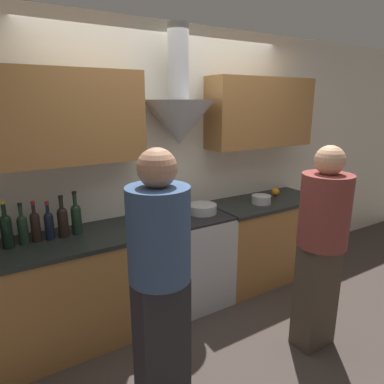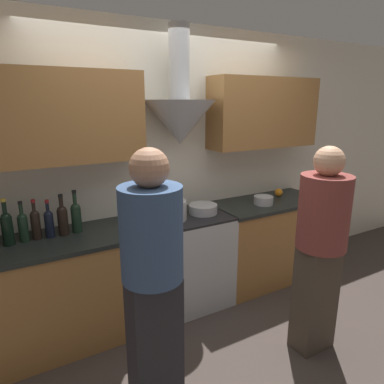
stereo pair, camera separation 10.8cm
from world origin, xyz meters
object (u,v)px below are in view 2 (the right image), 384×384
(stock_pot, at_px, (171,210))
(orange_fruit, at_px, (279,192))
(wine_bottle_7, at_px, (49,222))
(wine_bottle_9, at_px, (76,216))
(stove_range, at_px, (187,259))
(mixing_bowl, at_px, (203,209))
(wine_bottle_6, at_px, (36,223))
(wine_bottle_8, at_px, (63,218))
(person_foreground_left, at_px, (153,278))
(wine_bottle_4, at_px, (7,227))
(saucepan, at_px, (263,200))
(person_foreground_right, at_px, (320,244))
(wine_bottle_5, at_px, (23,225))

(stock_pot, xyz_separation_m, orange_fruit, (1.38, 0.11, -0.04))
(wine_bottle_7, bearing_deg, wine_bottle_9, 2.44)
(stove_range, relative_size, wine_bottle_7, 2.97)
(stock_pot, distance_m, mixing_bowl, 0.34)
(wine_bottle_6, relative_size, wine_bottle_9, 0.91)
(wine_bottle_9, xyz_separation_m, stock_pot, (0.79, -0.11, -0.05))
(wine_bottle_6, relative_size, wine_bottle_8, 0.95)
(person_foreground_left, bearing_deg, wine_bottle_9, 101.36)
(wine_bottle_4, bearing_deg, saucepan, -3.23)
(wine_bottle_7, height_order, person_foreground_right, person_foreground_right)
(wine_bottle_9, distance_m, saucepan, 1.83)
(wine_bottle_5, xyz_separation_m, person_foreground_left, (0.60, -1.06, -0.09))
(wine_bottle_9, bearing_deg, mixing_bowl, -4.64)
(wine_bottle_4, distance_m, person_foreground_right, 2.31)
(wine_bottle_8, bearing_deg, wine_bottle_4, -178.72)
(wine_bottle_9, distance_m, stock_pot, 0.80)
(wine_bottle_7, distance_m, mixing_bowl, 1.35)
(wine_bottle_5, bearing_deg, person_foreground_left, -60.46)
(wine_bottle_8, distance_m, saucepan, 1.94)
(orange_fruit, height_order, saucepan, orange_fruit)
(stove_range, relative_size, person_foreground_right, 0.55)
(wine_bottle_9, distance_m, mixing_bowl, 1.14)
(wine_bottle_7, xyz_separation_m, stock_pot, (1.00, -0.10, -0.03))
(wine_bottle_6, height_order, person_foreground_right, person_foreground_right)
(wine_bottle_7, relative_size, orange_fruit, 3.43)
(saucepan, relative_size, person_foreground_left, 0.12)
(wine_bottle_8, bearing_deg, person_foreground_left, -73.16)
(stove_range, xyz_separation_m, wine_bottle_7, (-1.17, 0.07, 0.56))
(wine_bottle_8, bearing_deg, mixing_bowl, -3.86)
(orange_fruit, distance_m, saucepan, 0.38)
(stock_pot, bearing_deg, wine_bottle_4, 175.93)
(stock_pot, relative_size, orange_fruit, 3.11)
(wine_bottle_5, height_order, person_foreground_left, person_foreground_left)
(wine_bottle_7, height_order, saucepan, wine_bottle_7)
(mixing_bowl, xyz_separation_m, person_foreground_right, (0.40, -1.04, -0.05))
(mixing_bowl, bearing_deg, person_foreground_left, -133.79)
(orange_fruit, bearing_deg, person_foreground_left, -151.71)
(wine_bottle_9, relative_size, stock_pot, 1.27)
(wine_bottle_7, xyz_separation_m, saucepan, (2.03, -0.14, -0.08))
(wine_bottle_4, relative_size, person_foreground_right, 0.22)
(wine_bottle_6, relative_size, orange_fruit, 3.59)
(wine_bottle_7, bearing_deg, orange_fruit, 0.31)
(stock_pot, height_order, person_foreground_right, person_foreground_right)
(wine_bottle_4, xyz_separation_m, person_foreground_right, (2.02, -1.11, -0.15))
(wine_bottle_7, bearing_deg, wine_bottle_6, 174.02)
(person_foreground_right, bearing_deg, orange_fruit, 60.34)
(mixing_bowl, bearing_deg, stock_pot, -177.18)
(wine_bottle_9, bearing_deg, wine_bottle_5, 179.77)
(wine_bottle_4, bearing_deg, person_foreground_right, -28.80)
(wine_bottle_7, xyz_separation_m, wine_bottle_8, (0.10, 0.00, 0.01))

